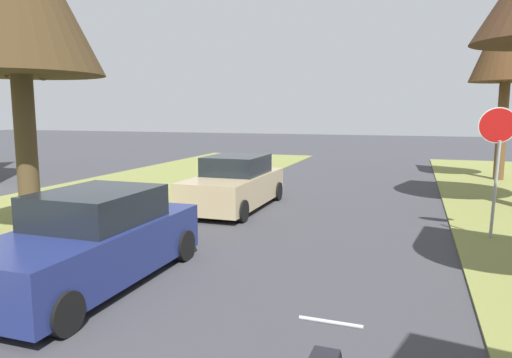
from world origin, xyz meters
name	(u,v)px	position (x,y,z in m)	size (l,w,h in m)	color
stop_sign_far	(497,144)	(4.38, 11.38, 2.18)	(0.81, 0.51, 2.95)	#9EA0A5
street_tree_right_far	(508,37)	(6.08, 21.74, 5.87)	(2.84, 2.84, 7.76)	brown
parked_sedan_navy	(92,242)	(-2.42, 6.23, 0.72)	(1.96, 4.41, 1.57)	navy
parked_sedan_tan	(235,184)	(-2.43, 12.90, 0.72)	(1.96, 4.41, 1.57)	tan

